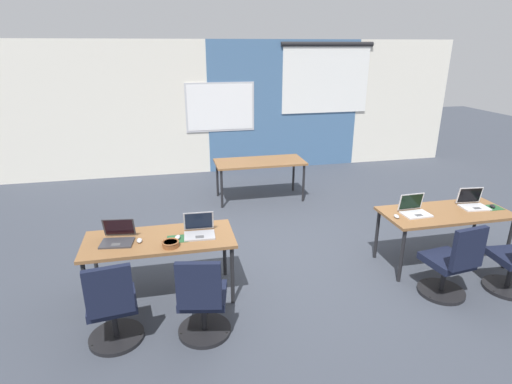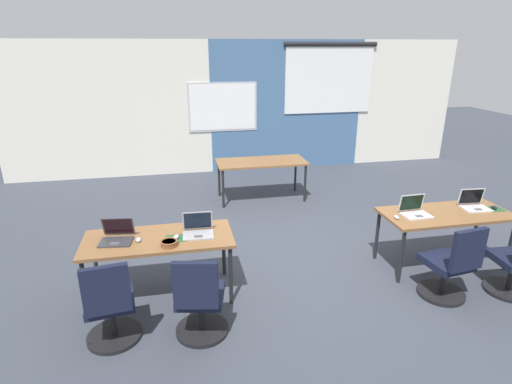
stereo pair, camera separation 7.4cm
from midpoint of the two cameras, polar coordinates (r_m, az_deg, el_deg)
ground_plane at (r=5.61m, az=5.94°, el=-8.73°), size 24.00×24.00×0.00m
back_wall_assembly at (r=9.11m, az=-1.45°, el=11.87°), size 10.00×0.27×2.80m
desk_near_left at (r=4.56m, az=-13.02°, el=-6.93°), size 1.60×0.70×0.72m
desk_near_right at (r=5.62m, az=25.40°, el=-3.18°), size 1.60×0.70×0.72m
desk_far_center at (r=7.34m, az=1.05°, el=3.92°), size 1.60×0.70×0.72m
laptop_near_right_end at (r=5.90m, az=28.56°, el=-1.51°), size 0.35×0.30×0.24m
mousepad_near_right_end at (r=6.01m, az=30.68°, el=-2.04°), size 0.22×0.19×0.00m
mouse_near_right_end at (r=6.00m, az=30.71°, el=-1.87°), size 0.08×0.11×0.03m
laptop_near_left_inner at (r=4.52m, az=-7.66°, el=-5.29°), size 0.34×0.29×0.24m
mousepad_near_left_inner at (r=4.48m, az=-10.64°, el=-6.41°), size 0.22×0.19×0.00m
mouse_near_left_inner at (r=4.47m, az=-10.65°, el=-6.19°), size 0.08×0.11×0.03m
chair_near_left_inner at (r=4.02m, az=-7.35°, el=-15.22°), size 0.52×0.57×0.92m
laptop_near_left_end at (r=4.57m, az=-18.49°, el=-5.92°), size 0.37×0.34×0.23m
mouse_near_left_end at (r=4.51m, az=-15.72°, el=-6.45°), size 0.06×0.10×0.03m
chair_near_left_end at (r=4.14m, az=-19.23°, el=-15.20°), size 0.52×0.56×0.92m
laptop_near_right_inner at (r=5.36m, az=21.72°, el=-2.45°), size 0.34×0.28×0.24m
mouse_near_right_inner at (r=5.18m, az=19.48°, el=-3.34°), size 0.07×0.11×0.03m
chair_near_right_inner at (r=5.02m, az=25.97°, el=-9.61°), size 0.52×0.56×0.92m
snack_bowl at (r=4.32m, az=-11.61°, el=-7.00°), size 0.18×0.18×0.06m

